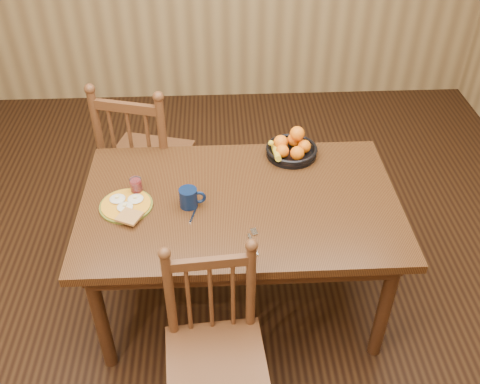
{
  "coord_description": "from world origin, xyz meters",
  "views": [
    {
      "loc": [
        -0.1,
        -2.08,
        2.46
      ],
      "look_at": [
        0.0,
        0.0,
        0.8
      ],
      "focal_mm": 40.0,
      "sensor_mm": 36.0,
      "label": 1
    }
  ],
  "objects_px": {
    "chair_far": "(145,159)",
    "breakfast_plate": "(126,205)",
    "coffee_mug": "(189,198)",
    "dining_table": "(240,212)",
    "chair_near": "(215,352)",
    "fruit_bowl": "(291,148)"
  },
  "relations": [
    {
      "from": "dining_table",
      "to": "chair_near",
      "type": "distance_m",
      "value": 0.73
    },
    {
      "from": "chair_far",
      "to": "breakfast_plate",
      "type": "bearing_deg",
      "value": 105.5
    },
    {
      "from": "chair_near",
      "to": "fruit_bowl",
      "type": "bearing_deg",
      "value": 62.71
    },
    {
      "from": "chair_far",
      "to": "chair_near",
      "type": "bearing_deg",
      "value": 122.39
    },
    {
      "from": "chair_far",
      "to": "chair_near",
      "type": "xyz_separation_m",
      "value": [
        0.42,
        -1.4,
        -0.06
      ]
    },
    {
      "from": "dining_table",
      "to": "chair_near",
      "type": "height_order",
      "value": "chair_near"
    },
    {
      "from": "dining_table",
      "to": "coffee_mug",
      "type": "relative_size",
      "value": 12.0
    },
    {
      "from": "chair_far",
      "to": "breakfast_plate",
      "type": "relative_size",
      "value": 3.52
    },
    {
      "from": "dining_table",
      "to": "chair_far",
      "type": "height_order",
      "value": "chair_far"
    },
    {
      "from": "coffee_mug",
      "to": "dining_table",
      "type": "bearing_deg",
      "value": 7.4
    },
    {
      "from": "dining_table",
      "to": "breakfast_plate",
      "type": "height_order",
      "value": "breakfast_plate"
    },
    {
      "from": "chair_far",
      "to": "breakfast_plate",
      "type": "distance_m",
      "value": 0.78
    },
    {
      "from": "chair_near",
      "to": "breakfast_plate",
      "type": "relative_size",
      "value": 3.1
    },
    {
      "from": "chair_far",
      "to": "fruit_bowl",
      "type": "xyz_separation_m",
      "value": [
        0.87,
        -0.33,
        0.28
      ]
    },
    {
      "from": "coffee_mug",
      "to": "chair_far",
      "type": "bearing_deg",
      "value": 112.73
    },
    {
      "from": "fruit_bowl",
      "to": "breakfast_plate",
      "type": "bearing_deg",
      "value": -154.56
    },
    {
      "from": "chair_far",
      "to": "breakfast_plate",
      "type": "xyz_separation_m",
      "value": [
        -0.0,
        -0.74,
        0.24
      ]
    },
    {
      "from": "breakfast_plate",
      "to": "fruit_bowl",
      "type": "height_order",
      "value": "fruit_bowl"
    },
    {
      "from": "coffee_mug",
      "to": "fruit_bowl",
      "type": "distance_m",
      "value": 0.69
    },
    {
      "from": "chair_near",
      "to": "chair_far",
      "type": "bearing_deg",
      "value": 102.17
    },
    {
      "from": "breakfast_plate",
      "to": "coffee_mug",
      "type": "distance_m",
      "value": 0.32
    },
    {
      "from": "dining_table",
      "to": "coffee_mug",
      "type": "bearing_deg",
      "value": -172.6
    }
  ]
}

